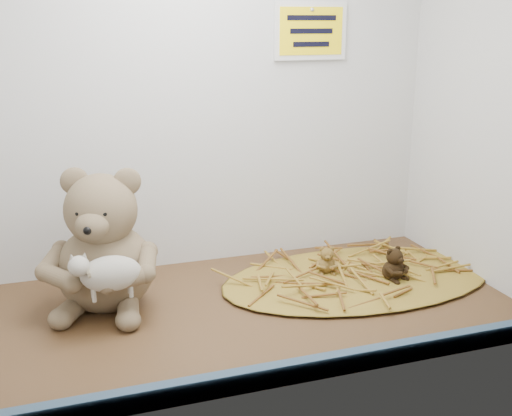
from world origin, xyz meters
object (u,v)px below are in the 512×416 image
object	(u,v)px
mini_teddy_brown	(394,262)
main_teddy	(104,239)
toy_lamb	(111,274)
mini_teddy_tan	(327,259)

from	to	relation	value
mini_teddy_brown	main_teddy	bearing A→B (deg)	151.09
toy_lamb	main_teddy	bearing A→B (deg)	90.00
main_teddy	mini_teddy_brown	bearing A→B (deg)	13.68
main_teddy	toy_lamb	world-z (taller)	main_teddy
main_teddy	mini_teddy_brown	size ratio (longest dim) A/B	3.84
toy_lamb	mini_teddy_tan	size ratio (longest dim) A/B	2.35
main_teddy	mini_teddy_tan	distance (cm)	51.05
toy_lamb	mini_teddy_brown	size ratio (longest dim) A/B	1.95
toy_lamb	mini_teddy_brown	xyz separation A→B (cm)	(62.56, 2.27, -6.30)
toy_lamb	mini_teddy_tan	bearing A→B (deg)	12.13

